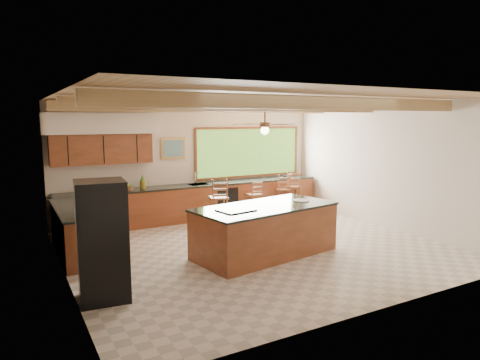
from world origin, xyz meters
TOP-DOWN VIEW (x-y plane):
  - ground at (0.00, 0.00)m, footprint 7.20×7.20m
  - room_shell at (-0.17, 0.65)m, footprint 7.27×6.54m
  - counter_run at (-0.82, 2.52)m, footprint 7.12×3.10m
  - island at (-0.07, -0.43)m, footprint 2.92×1.71m
  - refrigerator at (-3.22, -1.05)m, footprint 0.74×0.73m
  - bar_stool_a at (0.10, 1.86)m, footprint 0.52×0.52m
  - bar_stool_b at (2.35, 2.39)m, footprint 0.52×0.52m
  - bar_stool_c at (1.30, 2.22)m, footprint 0.38×0.38m
  - bar_stool_d at (2.66, 2.39)m, footprint 0.55×0.55m

SIDE VIEW (x-z plane):
  - ground at x=0.00m, z-range 0.00..0.00m
  - counter_run at x=-0.82m, z-range -0.17..1.10m
  - island at x=-0.07m, z-range -0.01..0.97m
  - bar_stool_c at x=1.30m, z-range 0.10..1.15m
  - bar_stool_b at x=2.35m, z-range 0.10..1.21m
  - bar_stool_a at x=0.10m, z-range 0.11..1.30m
  - bar_stool_d at x=2.66m, z-range 0.11..1.30m
  - refrigerator at x=-3.22m, z-range 0.00..1.75m
  - room_shell at x=-0.17m, z-range 0.70..3.72m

